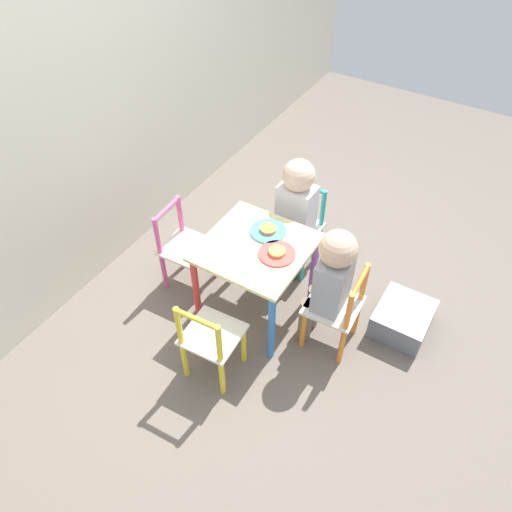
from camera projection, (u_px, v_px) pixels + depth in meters
ground_plane at (256, 308)px, 2.84m from camera, size 6.00×6.00×0.00m
house_wall at (73, 41)px, 2.29m from camera, size 6.00×0.06×2.60m
kids_table at (256, 258)px, 2.55m from camera, size 0.52×0.52×0.49m
chair_orange at (337, 309)px, 2.50m from camera, size 0.27×0.27×0.52m
chair_teal at (298, 228)px, 2.93m from camera, size 0.27×0.27×0.52m
chair_pink at (184, 248)px, 2.81m from camera, size 0.27×0.27×0.52m
chair_yellow at (210, 340)px, 2.37m from camera, size 0.27×0.27×0.52m
child_front at (330, 278)px, 2.38m from camera, size 0.21×0.23×0.75m
child_right at (295, 207)px, 2.75m from camera, size 0.22×0.20×0.75m
plate_front at (277, 253)px, 2.44m from camera, size 0.19×0.19×0.03m
plate_right at (268, 230)px, 2.56m from camera, size 0.19×0.19×0.03m
storage_bin at (402, 319)px, 2.69m from camera, size 0.31×0.28×0.16m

